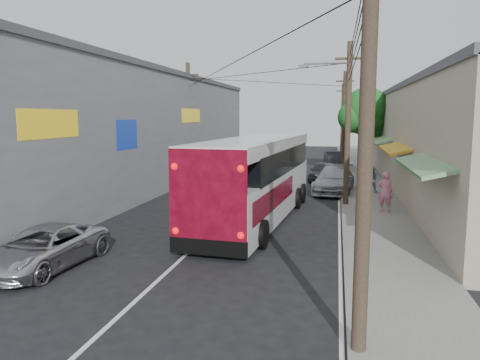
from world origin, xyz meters
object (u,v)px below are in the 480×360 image
at_px(parked_suv, 334,180).
at_px(parked_car_far, 335,160).
at_px(coach_bus, 257,178).
at_px(jeepney, 44,248).
at_px(parked_car_mid, 323,171).
at_px(pedestrian_near, 385,191).
at_px(pedestrian_far, 371,180).

distance_m(parked_suv, parked_car_far, 12.95).
relative_size(coach_bus, jeepney, 2.82).
distance_m(parked_suv, parked_car_mid, 4.93).
relative_size(parked_suv, pedestrian_near, 2.82).
bearing_deg(coach_bus, parked_car_far, 85.82).
bearing_deg(pedestrian_near, parked_car_far, -80.05).
relative_size(parked_car_mid, parked_car_far, 0.88).
height_order(coach_bus, parked_suv, coach_bus).
bearing_deg(parked_suv, parked_car_far, 95.93).
distance_m(coach_bus, pedestrian_far, 9.41).
xyz_separation_m(jeepney, parked_car_far, (8.29, 28.75, 0.12)).
height_order(parked_suv, parked_car_mid, parked_suv).
relative_size(pedestrian_near, pedestrian_far, 1.25).
height_order(parked_car_mid, pedestrian_far, pedestrian_far).
distance_m(jeepney, parked_car_far, 29.92).
height_order(coach_bus, pedestrian_near, coach_bus).
relative_size(parked_suv, pedestrian_far, 3.51).
xyz_separation_m(parked_car_mid, parked_car_far, (0.80, 8.09, 0.06)).
height_order(parked_suv, pedestrian_near, pedestrian_near).
bearing_deg(parked_car_far, coach_bus, -106.33).
bearing_deg(parked_car_far, parked_car_mid, -103.26).
bearing_deg(coach_bus, parked_car_mid, 83.92).
bearing_deg(parked_suv, jeepney, -111.75).
bearing_deg(jeepney, parked_car_far, 78.36).
relative_size(coach_bus, parked_car_mid, 3.17).
relative_size(parked_suv, parked_car_mid, 1.32).
height_order(parked_car_far, pedestrian_far, pedestrian_far).
height_order(parked_suv, pedestrian_far, pedestrian_far).
bearing_deg(parked_car_mid, coach_bus, -94.29).
height_order(jeepney, parked_suv, parked_suv).
relative_size(parked_car_far, pedestrian_near, 2.41).
height_order(parked_car_far, pedestrian_near, pedestrian_near).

